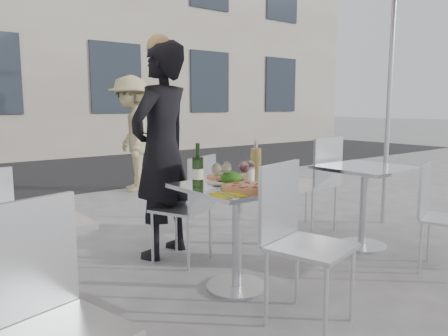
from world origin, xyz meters
TOP-DOWN VIEW (x-y plane):
  - ground at (0.00, 0.00)m, footprint 80.00×80.00m
  - street_asphalt at (0.00, 6.50)m, footprint 24.00×5.00m
  - main_table at (0.00, 0.00)m, footprint 0.72×0.72m
  - side_table_left at (-1.50, 0.00)m, footprint 0.72×0.72m
  - side_table_right at (1.50, 0.00)m, footprint 0.72×0.72m
  - chair_far at (0.04, 0.63)m, footprint 0.54×0.55m
  - chair_near at (-0.01, -0.56)m, footprint 0.53×0.54m
  - side_chair_lnear at (-1.48, -0.66)m, footprint 0.52×0.53m
  - side_chair_rfar at (1.56, 0.59)m, footprint 0.46×0.48m
  - side_chair_rnear at (1.46, -0.69)m, footprint 0.48×0.49m
  - woman_diner at (-0.04, 0.95)m, footprint 0.78×0.65m
  - pedestrian_b at (1.07, 3.77)m, footprint 0.95×1.26m
  - pizza_near at (-0.03, -0.14)m, footprint 0.35×0.35m
  - pizza_far at (0.08, 0.21)m, footprint 0.33×0.33m
  - salad_plate at (-0.00, 0.06)m, footprint 0.22×0.22m
  - wine_bottle at (-0.26, 0.10)m, footprint 0.07×0.07m
  - carafe at (0.31, 0.16)m, footprint 0.08×0.08m
  - sugar_shaker at (0.15, 0.03)m, footprint 0.06×0.06m
  - wineglass_white_a at (-0.14, 0.05)m, footprint 0.07×0.07m
  - wineglass_white_b at (-0.04, 0.06)m, footprint 0.07×0.07m
  - wineglass_red_a at (0.09, 0.03)m, footprint 0.07×0.07m
  - wineglass_red_b at (0.19, 0.08)m, footprint 0.07×0.07m
  - napkin_left at (-0.27, -0.23)m, footprint 0.22×0.22m
  - napkin_right at (0.22, -0.19)m, footprint 0.21×0.21m

SIDE VIEW (x-z plane):
  - ground at x=0.00m, z-range 0.00..0.00m
  - street_asphalt at x=0.00m, z-range 0.00..0.00m
  - side_chair_rnear at x=1.46m, z-range 0.08..0.91m
  - chair_far at x=0.04m, z-range 0.08..0.97m
  - main_table at x=0.00m, z-range 0.16..0.91m
  - side_table_left at x=-1.50m, z-range 0.16..0.91m
  - side_table_right at x=1.50m, z-range 0.16..0.91m
  - side_chair_lnear at x=-1.48m, z-range 0.09..1.03m
  - chair_near at x=-0.01m, z-range 0.09..1.04m
  - side_chair_rfar at x=1.56m, z-range 0.09..1.07m
  - napkin_left at x=-0.27m, z-range 0.75..0.76m
  - napkin_right at x=0.22m, z-range 0.75..0.76m
  - pizza_near at x=-0.03m, z-range 0.75..0.77m
  - pizza_far at x=0.08m, z-range 0.75..0.78m
  - salad_plate at x=0.00m, z-range 0.74..0.83m
  - sugar_shaker at x=0.15m, z-range 0.75..0.86m
  - wineglass_white_a at x=-0.14m, z-range 0.78..0.94m
  - wineglass_white_b at x=-0.04m, z-range 0.78..0.94m
  - wineglass_red_a at x=0.09m, z-range 0.78..0.94m
  - wineglass_red_b at x=0.19m, z-range 0.78..0.94m
  - wine_bottle at x=-0.26m, z-range 0.72..1.01m
  - carafe at x=0.31m, z-range 0.72..1.01m
  - pedestrian_b at x=1.07m, z-range 0.00..1.74m
  - woman_diner at x=-0.04m, z-range 0.00..1.82m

